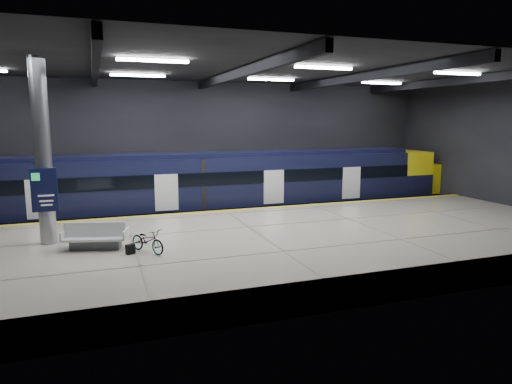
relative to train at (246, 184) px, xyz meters
name	(u,v)px	position (x,y,z in m)	size (l,w,h in m)	color
ground	(242,245)	(-2.02, -5.50, -2.06)	(30.00, 30.00, 0.00)	black
room_shell	(241,120)	(-2.02, -5.49, 3.66)	(30.10, 16.10, 8.05)	black
platform	(260,248)	(-2.02, -8.00, -1.51)	(30.00, 11.00, 1.10)	beige
safety_strip	(225,211)	(-2.02, -2.75, -0.95)	(30.00, 0.40, 0.01)	gold
rails	(212,219)	(-2.02, 0.00, -1.98)	(30.00, 1.52, 0.16)	gray
train	(246,184)	(0.00, 0.00, 0.00)	(29.40, 2.84, 3.79)	black
bench	(96,239)	(-8.34, -7.93, -0.61)	(2.40, 1.46, 0.99)	#595B60
bicycle	(148,240)	(-6.62, -9.02, -0.53)	(0.57, 1.64, 0.86)	#99999E
pannier_bag	(130,249)	(-7.22, -9.02, -0.78)	(0.30, 0.18, 0.35)	black
info_column	(43,155)	(-10.02, -6.52, 2.40)	(0.90, 0.78, 6.90)	#9EA0A5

